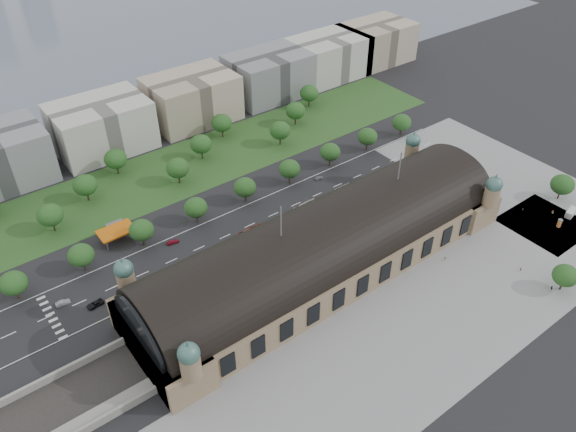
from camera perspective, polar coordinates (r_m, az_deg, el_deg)
ground at (r=211.85m, az=3.71°, el=-5.24°), size 900.00×900.00×0.00m
station at (r=205.01m, az=3.82°, el=-3.14°), size 150.00×48.40×44.30m
plaza_south at (r=197.18m, az=14.42°, el=-10.83°), size 190.00×48.00×0.12m
plaza_east at (r=277.56m, az=20.20°, el=3.86°), size 56.00×100.00×0.12m
road_slab at (r=226.46m, az=-6.41°, el=-2.10°), size 260.00×26.00×0.10m
grass_belt at (r=268.37m, az=-11.77°, el=4.34°), size 300.00×45.00×0.10m
petrol_station at (r=234.43m, az=-17.07°, el=-1.27°), size 14.00×13.00×5.05m
lake at (r=449.76m, az=-22.70°, el=16.19°), size 700.00×320.00×0.08m
office_3 at (r=290.69m, az=-18.40°, el=8.64°), size 45.00×32.00×24.00m
office_4 at (r=307.35m, az=-9.74°, el=11.67°), size 45.00×32.00×24.00m
office_5 at (r=330.79m, az=-1.99°, el=14.11°), size 45.00×32.00×24.00m
office_6 at (r=356.60m, az=4.13°, el=15.82°), size 45.00×32.00×24.00m
office_7 at (r=382.53m, az=8.89°, el=17.03°), size 45.00×32.00×24.00m
tree_row_1 at (r=216.65m, az=-26.13°, el=-6.14°), size 9.60×9.60×11.52m
tree_row_2 at (r=218.92m, az=-20.29°, el=-3.75°), size 9.60×9.60×11.52m
tree_row_3 at (r=223.76m, az=-14.67°, el=-1.40°), size 9.60×9.60×11.52m
tree_row_4 at (r=231.00m, az=-9.35°, el=0.85°), size 9.60×9.60×11.52m
tree_row_5 at (r=240.43m, az=-4.40°, el=2.93°), size 9.60×9.60×11.52m
tree_row_6 at (r=251.80m, az=0.15°, el=4.82°), size 9.60×9.60×11.52m
tree_row_7 at (r=264.87m, az=4.31°, el=6.50°), size 9.60×9.60×11.52m
tree_row_8 at (r=279.39m, az=8.08°, el=8.00°), size 9.60×9.60×11.52m
tree_row_9 at (r=295.14m, az=11.48°, el=9.31°), size 9.60×9.60×11.52m
tree_belt_3 at (r=242.24m, az=-23.02°, el=0.09°), size 10.40×10.40×12.48m
tree_belt_4 at (r=255.23m, az=-19.92°, el=2.97°), size 10.40×10.40×12.48m
tree_belt_5 at (r=269.47m, az=-17.13°, el=5.55°), size 10.40×10.40×12.48m
tree_belt_6 at (r=255.99m, az=-11.15°, el=4.80°), size 10.40×10.40×12.48m
tree_belt_7 at (r=272.32m, az=-8.83°, el=7.23°), size 10.40×10.40×12.48m
tree_belt_8 at (r=289.48m, az=-6.76°, el=9.37°), size 10.40×10.40×12.48m
tree_belt_9 at (r=280.86m, az=-0.82°, el=8.70°), size 10.40×10.40×12.48m
tree_belt_10 at (r=299.46m, az=0.76°, el=10.65°), size 10.40×10.40×12.48m
tree_belt_11 at (r=318.56m, az=2.17°, el=12.36°), size 10.40×10.40×12.48m
tree_plaza_ne at (r=268.80m, az=26.11°, el=2.89°), size 10.00×10.00×11.69m
tree_plaza_s at (r=221.15m, az=26.35°, el=-5.44°), size 9.00×9.00×10.64m
traffic_car_1 at (r=212.45m, az=-21.91°, el=-8.17°), size 5.16×2.34×1.64m
traffic_car_2 at (r=208.04m, az=-19.00°, el=-8.46°), size 6.08×3.15×1.64m
traffic_car_3 at (r=226.11m, az=-11.61°, el=-2.58°), size 5.15×2.61×1.43m
traffic_car_4 at (r=234.51m, az=1.54°, el=-0.01°), size 4.16×1.77×1.40m
traffic_car_5 at (r=258.09m, az=3.18°, el=3.86°), size 4.04×1.66×1.30m
traffic_car_6 at (r=275.50m, az=12.46°, el=5.36°), size 5.47×2.71×1.49m
parked_car_0 at (r=204.02m, az=-15.46°, el=-8.70°), size 4.53×3.87×1.47m
parked_car_1 at (r=206.89m, az=-12.25°, el=-7.27°), size 5.40×4.49×1.37m
parked_car_2 at (r=200.95m, az=-15.48°, el=-9.62°), size 5.11×3.77×1.38m
parked_car_3 at (r=205.80m, az=-11.71°, el=-7.48°), size 4.12×3.36×1.32m
parked_car_4 at (r=215.75m, az=-5.59°, el=-4.17°), size 4.34×2.83×1.35m
parked_car_5 at (r=209.42m, az=-9.94°, el=-6.19°), size 6.02×5.21×1.54m
parked_car_6 at (r=213.35m, az=-4.90°, el=-4.70°), size 4.96×3.94×1.35m
bus_west at (r=224.73m, az=-3.80°, el=-1.71°), size 12.31×2.91×3.43m
bus_mid at (r=237.93m, az=1.89°, el=0.95°), size 13.18×3.77×3.63m
bus_east at (r=250.28m, az=5.91°, el=2.77°), size 11.84×3.27×3.27m
van_east at (r=263.23m, az=26.78°, el=0.27°), size 7.02×3.88×2.87m
advertising_column at (r=254.33m, az=25.87°, el=-0.65°), size 1.90×1.90×3.60m
pedestrian_0 at (r=221.86m, az=15.64°, el=-4.22°), size 0.95×0.71×1.73m
pedestrian_1 at (r=226.81m, az=22.56°, el=-5.00°), size 0.55×0.69×1.65m
pedestrian_2 at (r=258.22m, az=22.76°, el=0.64°), size 0.78×0.88×1.57m
pedestrian_4 at (r=223.29m, az=25.20°, el=-6.64°), size 0.98×1.23×1.76m
pedestrian_5 at (r=261.65m, az=25.31°, el=0.39°), size 0.80×0.98×1.74m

